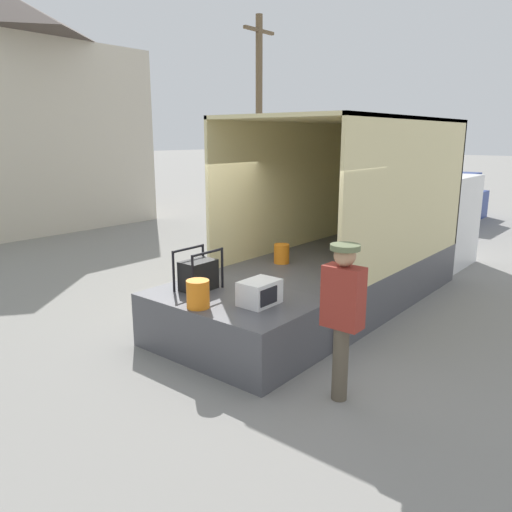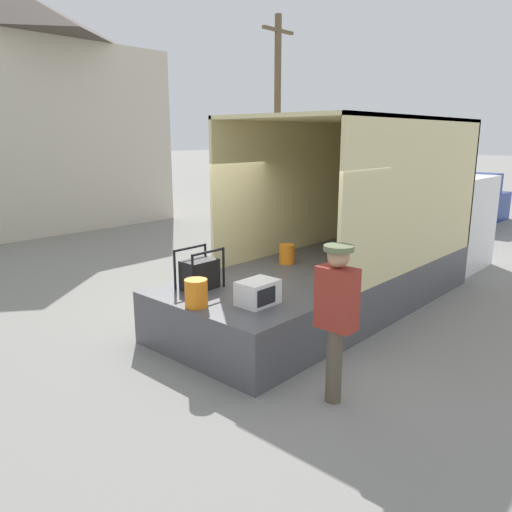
# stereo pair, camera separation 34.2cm
# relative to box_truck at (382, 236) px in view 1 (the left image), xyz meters

# --- Properties ---
(ground_plane) EXTENTS (160.00, 160.00, 0.00)m
(ground_plane) POSITION_rel_box_truck_xyz_m (-3.91, 0.00, -0.91)
(ground_plane) COLOR gray
(box_truck) EXTENTS (6.73, 2.48, 3.24)m
(box_truck) POSITION_rel_box_truck_xyz_m (0.00, 0.00, 0.00)
(box_truck) COLOR white
(box_truck) RESTS_ON ground
(tailgate_deck) EXTENTS (1.58, 2.35, 0.78)m
(tailgate_deck) POSITION_rel_box_truck_xyz_m (-4.70, 0.00, -0.52)
(tailgate_deck) COLOR #4C4C51
(tailgate_deck) RESTS_ON ground
(microwave) EXTENTS (0.53, 0.39, 0.32)m
(microwave) POSITION_rel_box_truck_xyz_m (-4.70, -0.50, 0.03)
(microwave) COLOR white
(microwave) RESTS_ON tailgate_deck
(portable_generator) EXTENTS (0.62, 0.42, 0.59)m
(portable_generator) POSITION_rel_box_truck_xyz_m (-4.73, 0.58, 0.09)
(portable_generator) COLOR black
(portable_generator) RESTS_ON tailgate_deck
(orange_bucket) EXTENTS (0.30, 0.30, 0.36)m
(orange_bucket) POSITION_rel_box_truck_xyz_m (-5.30, 0.02, 0.05)
(orange_bucket) COLOR orange
(orange_bucket) RESTS_ON tailgate_deck
(worker_person) EXTENTS (0.32, 0.44, 1.81)m
(worker_person) POSITION_rel_box_truck_xyz_m (-4.93, -1.86, 0.21)
(worker_person) COLOR brown
(worker_person) RESTS_ON ground
(pickup_truck_blue) EXTENTS (5.57, 2.06, 1.69)m
(pickup_truck_blue) POSITION_rel_box_truck_xyz_m (7.54, 1.64, -0.22)
(pickup_truck_blue) COLOR navy
(pickup_truck_blue) RESTS_ON ground
(utility_pole) EXTENTS (1.80, 0.28, 7.63)m
(utility_pole) POSITION_rel_box_truck_xyz_m (7.09, 9.04, 3.06)
(utility_pole) COLOR brown
(utility_pole) RESTS_ON ground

